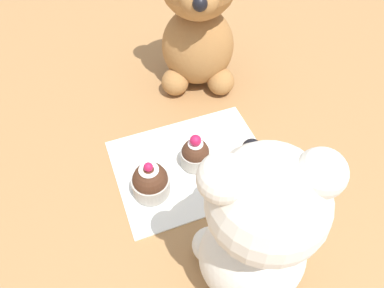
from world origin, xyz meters
The scene contains 6 objects.
ground_plane centered at (0.00, 0.00, 0.00)m, with size 4.00×4.00×0.00m, color #9E7042.
knitted_placemat centered at (0.00, 0.00, 0.00)m, with size 0.25×0.20×0.01m, color silver.
teddy_bear_cream centered at (0.00, 0.20, 0.13)m, with size 0.16×0.15×0.26m.
teddy_bear_tan centered at (-0.09, -0.20, 0.14)m, with size 0.17×0.16×0.28m.
cupcake_near_cream_bear centered at (0.08, 0.03, 0.03)m, with size 0.06×0.06×0.07m.
cupcake_near_tan_bear centered at (-0.01, 0.00, 0.03)m, with size 0.05×0.05×0.07m.
Camera 1 is at (0.13, 0.35, 0.50)m, focal length 35.00 mm.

